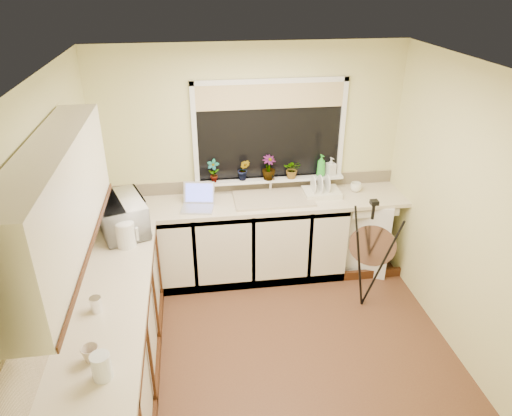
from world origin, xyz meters
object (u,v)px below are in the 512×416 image
object	(u,v)px
plant_b	(244,170)
soap_bottle_green	(321,165)
plant_a	(213,171)
cup_left	(90,354)
glass_jug	(101,367)
steel_jar	(96,304)
laptop	(198,201)
washing_machine	(363,230)
soap_bottle_clear	(331,166)
dish_rack	(321,193)
plant_c	(269,168)
tripod	(368,255)
microwave	(122,215)
cup_back	(356,187)
kettle	(125,235)
plant_d	(292,169)

from	to	relation	value
plant_b	soap_bottle_green	distance (m)	0.84
plant_a	cup_left	bearing A→B (deg)	-111.53
glass_jug	soap_bottle_green	world-z (taller)	soap_bottle_green
steel_jar	laptop	bearing A→B (deg)	63.72
washing_machine	steel_jar	size ratio (longest dim) A/B	7.66
glass_jug	soap_bottle_clear	size ratio (longest dim) A/B	0.86
dish_rack	plant_c	bearing A→B (deg)	164.01
dish_rack	steel_jar	distance (m)	2.64
tripod	microwave	xyz separation A→B (m)	(-2.28, 0.26, 0.47)
washing_machine	soap_bottle_green	distance (m)	0.90
plant_b	soap_bottle_green	world-z (taller)	soap_bottle_green
cup_back	kettle	bearing A→B (deg)	-161.07
plant_a	plant_b	distance (m)	0.32
washing_machine	microwave	xyz separation A→B (m)	(-2.52, -0.50, 0.63)
microwave	soap_bottle_green	xyz separation A→B (m)	(2.03, 0.67, 0.11)
kettle	microwave	distance (m)	0.28
steel_jar	cup_left	xyz separation A→B (m)	(0.04, -0.48, -0.00)
kettle	plant_c	size ratio (longest dim) A/B	0.85
laptop	tripod	world-z (taller)	tripod
plant_b	steel_jar	bearing A→B (deg)	-124.87
laptop	plant_c	world-z (taller)	plant_c
dish_rack	glass_jug	distance (m)	2.99
washing_machine	glass_jug	xyz separation A→B (m)	(-2.46, -2.27, 0.55)
washing_machine	soap_bottle_clear	size ratio (longest dim) A/B	4.35
cup_left	plant_b	bearing A→B (deg)	61.96
kettle	plant_c	xyz separation A→B (m)	(1.41, 0.93, 0.17)
glass_jug	microwave	xyz separation A→B (m)	(-0.06, 1.78, 0.08)
plant_a	tripod	bearing A→B (deg)	-33.12
soap_bottle_green	plant_a	bearing A→B (deg)	-179.86
plant_a	steel_jar	bearing A→B (deg)	-117.59
dish_rack	soap_bottle_clear	xyz separation A→B (m)	(0.14, 0.19, 0.22)
glass_jug	soap_bottle_clear	world-z (taller)	soap_bottle_clear
microwave	cup_back	size ratio (longest dim) A/B	4.73
plant_d	cup_back	world-z (taller)	plant_d
kettle	glass_jug	size ratio (longest dim) A/B	1.30
kettle	cup_back	size ratio (longest dim) A/B	1.81
glass_jug	soap_bottle_clear	distance (m)	3.23
laptop	tripod	distance (m)	1.76
plant_d	cup_left	xyz separation A→B (m)	(-1.75, -2.28, -0.20)
microwave	plant_c	xyz separation A→B (m)	(1.46, 0.66, 0.12)
kettle	soap_bottle_clear	bearing A→B (deg)	24.36
laptop	washing_machine	bearing A→B (deg)	12.83
dish_rack	tripod	bearing A→B (deg)	-69.16
kettle	cup_left	xyz separation A→B (m)	(-0.08, -1.36, -0.06)
dish_rack	washing_machine	bearing A→B (deg)	0.98
kettle	microwave	bearing A→B (deg)	100.07
dish_rack	plant_b	size ratio (longest dim) A/B	1.63
plant_a	washing_machine	bearing A→B (deg)	-5.78
dish_rack	laptop	bearing A→B (deg)	-175.78
cup_left	soap_bottle_green	bearing A→B (deg)	47.99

